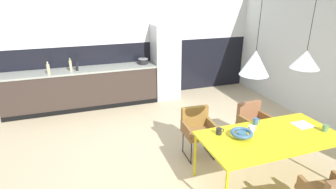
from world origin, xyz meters
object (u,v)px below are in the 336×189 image
object	(u,v)px
open_book	(302,125)
mug_dark_espresso	(251,129)
mug_short_terracotta	(325,128)
bottle_vinegar_dark	(48,69)
mug_white_ceramic	(256,121)
pendant_lamp_over_table_far	(305,60)
refrigerator_column	(165,62)
bottle_oil_tall	(71,66)
armchair_by_stool	(197,126)
pendant_lamp_over_table_near	(255,63)
mug_glass_clear	(219,131)
armchair_corner_seat	(253,119)
cooking_pot	(143,61)
fruit_bowl	(242,133)
dining_table	(271,138)
bottle_spice_small	(77,66)

from	to	relation	value
open_book	mug_dark_espresso	world-z (taller)	mug_dark_espresso
mug_short_terracotta	bottle_vinegar_dark	bearing A→B (deg)	136.44
mug_short_terracotta	mug_white_ceramic	distance (m)	0.93
pendant_lamp_over_table_far	mug_white_ceramic	bearing A→B (deg)	137.48
refrigerator_column	bottle_oil_tall	xyz separation A→B (m)	(-2.22, -0.08, 0.12)
armchair_by_stool	pendant_lamp_over_table_near	size ratio (longest dim) A/B	0.73
mug_glass_clear	bottle_vinegar_dark	bearing A→B (deg)	126.15
mug_glass_clear	pendant_lamp_over_table_far	world-z (taller)	pendant_lamp_over_table_far
refrigerator_column	pendant_lamp_over_table_far	bearing A→B (deg)	-79.61
armchair_by_stool	bottle_vinegar_dark	distance (m)	3.41
mug_short_terracotta	armchair_corner_seat	bearing A→B (deg)	111.10
mug_dark_espresso	cooking_pot	world-z (taller)	cooking_pot
bottle_oil_tall	fruit_bowl	bearing A→B (deg)	-58.70
refrigerator_column	fruit_bowl	distance (m)	3.55
mug_white_ceramic	pendant_lamp_over_table_near	bearing A→B (deg)	-138.93
mug_short_terracotta	mug_white_ceramic	world-z (taller)	same
fruit_bowl	cooking_pot	size ratio (longest dim) A/B	1.27
dining_table	bottle_spice_small	distance (m)	4.30
armchair_corner_seat	mug_short_terracotta	world-z (taller)	mug_short_terracotta
dining_table	bottle_oil_tall	bearing A→B (deg)	125.08
pendant_lamp_over_table_far	mug_glass_clear	bearing A→B (deg)	166.11
armchair_by_stool	fruit_bowl	bearing A→B (deg)	108.01
bottle_spice_small	pendant_lamp_over_table_near	bearing A→B (deg)	-60.71
mug_dark_espresso	mug_glass_clear	size ratio (longest dim) A/B	1.08
mug_short_terracotta	pendant_lamp_over_table_far	xyz separation A→B (m)	(-0.42, 0.16, 0.98)
bottle_spice_small	armchair_corner_seat	bearing A→B (deg)	-43.73
fruit_bowl	open_book	size ratio (longest dim) A/B	1.17
open_book	mug_short_terracotta	size ratio (longest dim) A/B	2.10
fruit_bowl	open_book	distance (m)	1.05
mug_glass_clear	bottle_oil_tall	xyz separation A→B (m)	(-1.86, 3.29, 0.27)
armchair_corner_seat	open_book	distance (m)	0.88
mug_white_ceramic	dining_table	bearing A→B (deg)	-91.79
fruit_bowl	cooking_pot	bearing A→B (deg)	97.14
armchair_by_stool	mug_dark_espresso	world-z (taller)	mug_dark_espresso
open_book	mug_short_terracotta	world-z (taller)	mug_short_terracotta
mug_short_terracotta	cooking_pot	bearing A→B (deg)	113.43
fruit_bowl	mug_white_ceramic	xyz separation A→B (m)	(0.41, 0.26, -0.01)
dining_table	mug_short_terracotta	distance (m)	0.82
fruit_bowl	bottle_vinegar_dark	xyz separation A→B (m)	(-2.55, 3.32, 0.25)
mug_dark_espresso	pendant_lamp_over_table_far	size ratio (longest dim) A/B	0.12
refrigerator_column	cooking_pot	world-z (taller)	refrigerator_column
pendant_lamp_over_table_near	mug_white_ceramic	bearing A→B (deg)	41.07
mug_short_terracotta	mug_white_ceramic	bearing A→B (deg)	147.71
mug_white_ceramic	bottle_oil_tall	distance (m)	4.08
fruit_bowl	mug_glass_clear	distance (m)	0.30
open_book	refrigerator_column	bearing A→B (deg)	104.69
bottle_spice_small	bottle_vinegar_dark	world-z (taller)	bottle_vinegar_dark
refrigerator_column	open_book	xyz separation A→B (m)	(0.93, -3.54, -0.19)
refrigerator_column	pendant_lamp_over_table_near	xyz separation A→B (m)	(-0.10, -3.63, 0.85)
fruit_bowl	cooking_pot	xyz separation A→B (m)	(-0.45, 3.56, 0.20)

